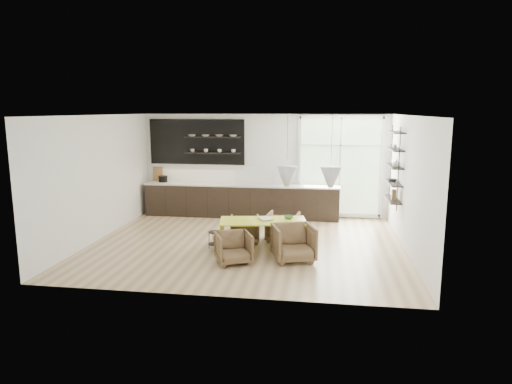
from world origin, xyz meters
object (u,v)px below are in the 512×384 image
Objects in this scene: armchair_back_right at (283,227)px; armchair_front_left at (233,248)px; armchair_back_left at (245,229)px; dining_table at (263,222)px; wire_stool at (215,238)px; armchair_front_right at (294,243)px.

armchair_front_left is at bearing 69.92° from armchair_back_right.
armchair_back_right is (0.86, 0.25, 0.03)m from armchair_back_left.
dining_table is 0.95m from armchair_back_right.
armchair_front_left is (0.02, -1.47, 0.00)m from armchair_back_left.
armchair_back_right reaches higher than wire_stool.
armchair_back_right reaches higher than armchair_front_left.
armchair_front_right reaches higher than wire_stool.
armchair_front_left is 0.84× the size of armchair_front_right.
wire_stool is at bearing 37.35° from armchair_back_left.
armchair_front_right is at bearing 125.93° from armchair_back_left.
armchair_front_right reaches higher than armchair_front_left.
armchair_back_right is 1.89× the size of wire_stool.
wire_stool is at bearing 144.30° from armchair_front_right.
armchair_front_right is at bearing -48.98° from dining_table.
wire_stool is at bearing 99.84° from armchair_front_left.
armchair_back_left is at bearing 66.63° from armchair_front_left.
dining_table is at bearing 72.18° from armchair_back_right.
armchair_front_right is (0.70, -0.58, -0.26)m from dining_table.
armchair_back_right is 1.91m from armchair_front_left.
armchair_back_left is 1.73× the size of wire_stool.
dining_table is 0.94m from armchair_front_right.
dining_table is 2.86× the size of armchair_front_left.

